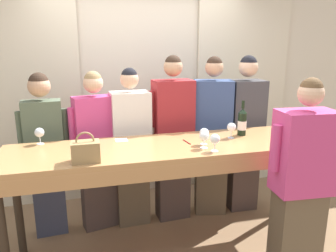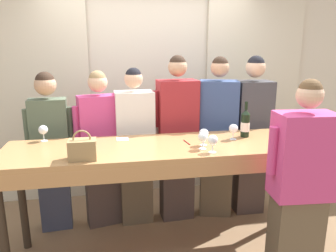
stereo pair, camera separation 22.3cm
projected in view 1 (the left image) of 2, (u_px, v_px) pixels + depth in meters
ground_plane at (170, 250)px, 3.10m from camera, size 18.00×18.00×0.00m
wall_back at (141, 85)px, 4.07m from camera, size 12.00×0.06×2.80m
curtain_panel_left at (24, 94)px, 3.69m from camera, size 1.26×0.03×2.69m
curtain_panel_right at (242, 86)px, 4.36m from camera, size 1.26×0.03×2.69m
tasting_bar at (171, 158)px, 2.85m from camera, size 2.82×0.73×1.05m
wine_bottle at (242, 122)px, 3.11m from camera, size 0.08×0.08×0.33m
handbag at (86, 151)px, 2.42m from camera, size 0.21×0.14×0.23m
wine_glass_front_left at (39, 133)px, 2.84m from camera, size 0.08×0.08×0.15m
wine_glass_front_mid at (204, 133)px, 2.83m from camera, size 0.08×0.08×0.15m
wine_glass_front_right at (204, 136)px, 2.73m from camera, size 0.08×0.08×0.15m
wine_glass_center_left at (294, 121)px, 3.28m from camera, size 0.08×0.08×0.15m
wine_glass_center_mid at (284, 125)px, 3.10m from camera, size 0.08×0.08×0.15m
wine_glass_center_right at (215, 139)px, 2.65m from camera, size 0.08×0.08×0.15m
wine_glass_back_left at (231, 128)px, 3.02m from camera, size 0.08×0.08×0.15m
napkin at (121, 140)px, 2.97m from camera, size 0.11×0.11×0.00m
pen at (187, 142)px, 2.91m from camera, size 0.03×0.14×0.01m
guest_olive_jacket at (45, 152)px, 3.19m from camera, size 0.47×0.23×1.64m
guest_pink_top at (97, 150)px, 3.32m from camera, size 0.53×0.29×1.65m
guest_cream_sweater at (131, 148)px, 3.41m from camera, size 0.50×0.27×1.67m
guest_striped_shirt at (173, 139)px, 3.50m from camera, size 0.52×0.28×1.79m
guest_navy_coat at (212, 136)px, 3.61m from camera, size 0.51×0.33×1.77m
guest_beige_cap at (244, 133)px, 3.71m from camera, size 0.49×0.28×1.78m
host_pouring at (301, 186)px, 2.51m from camera, size 0.54×0.30×1.67m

